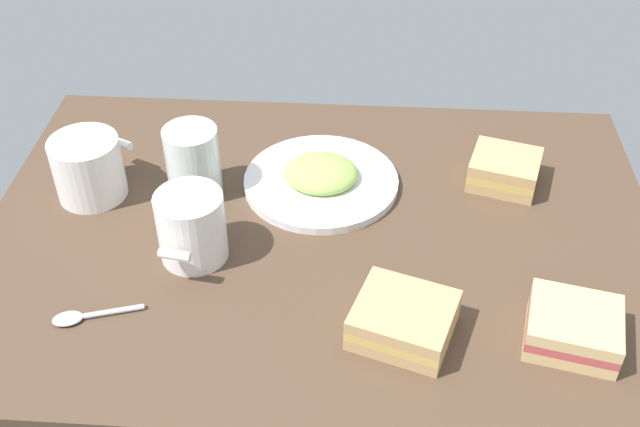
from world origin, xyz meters
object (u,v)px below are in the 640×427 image
object	(u,v)px
coffee_mug_milky	(88,167)
sandwich_extra	(504,170)
spoon	(83,316)
sandwich_main	(403,320)
glass_of_milk	(193,164)
sandwich_side	(573,328)
coffee_mug_black	(191,226)
plate_of_food	(321,178)

from	to	relation	value
coffee_mug_milky	sandwich_extra	bearing A→B (deg)	-173.60
coffee_mug_milky	spoon	distance (cm)	24.59
sandwich_main	sandwich_extra	distance (cm)	33.27
coffee_mug_milky	glass_of_milk	distance (cm)	14.46
sandwich_side	spoon	size ratio (longest dim) A/B	1.12
coffee_mug_black	sandwich_main	world-z (taller)	coffee_mug_black
plate_of_food	sandwich_side	size ratio (longest dim) A/B	1.86
sandwich_extra	spoon	size ratio (longest dim) A/B	1.06
coffee_mug_milky	spoon	world-z (taller)	coffee_mug_milky
sandwich_extra	glass_of_milk	distance (cm)	43.86
sandwich_extra	spoon	world-z (taller)	sandwich_extra
plate_of_food	coffee_mug_milky	distance (cm)	32.32
plate_of_food	sandwich_extra	bearing A→B (deg)	-174.65
sandwich_main	glass_of_milk	size ratio (longest dim) A/B	1.30
sandwich_extra	coffee_mug_milky	bearing A→B (deg)	6.40
glass_of_milk	spoon	world-z (taller)	glass_of_milk
sandwich_main	coffee_mug_milky	bearing A→B (deg)	-28.41
coffee_mug_black	coffee_mug_milky	size ratio (longest dim) A/B	0.90
coffee_mug_milky	glass_of_milk	world-z (taller)	glass_of_milk
coffee_mug_black	glass_of_milk	size ratio (longest dim) A/B	1.06
sandwich_main	coffee_mug_black	bearing A→B (deg)	-23.75
spoon	coffee_mug_milky	bearing A→B (deg)	-76.32
plate_of_food	sandwich_extra	size ratio (longest dim) A/B	1.96
glass_of_milk	spoon	xyz separation A→B (cm)	(8.67, 24.86, -4.41)
coffee_mug_black	coffee_mug_milky	distance (cm)	20.38
sandwich_main	sandwich_extra	xyz separation A→B (cm)	(-14.81, -29.79, 0.00)
plate_of_food	sandwich_main	bearing A→B (deg)	112.23
sandwich_main	sandwich_side	size ratio (longest dim) A/B	1.13
coffee_mug_black	coffee_mug_milky	xyz separation A→B (cm)	(16.70, -11.69, -0.26)
coffee_mug_milky	sandwich_extra	xyz separation A→B (cm)	(-57.88, -6.49, -2.38)
sandwich_main	spoon	size ratio (longest dim) A/B	1.26
sandwich_side	coffee_mug_black	bearing A→B (deg)	-14.26
sandwich_extra	spoon	bearing A→B (deg)	29.94
sandwich_main	glass_of_milk	world-z (taller)	glass_of_milk
plate_of_food	sandwich_main	world-z (taller)	sandwich_main
sandwich_side	glass_of_milk	size ratio (longest dim) A/B	1.15
sandwich_main	glass_of_milk	bearing A→B (deg)	-40.66
sandwich_main	spoon	world-z (taller)	sandwich_main
coffee_mug_black	sandwich_side	bearing A→B (deg)	165.74
plate_of_food	coffee_mug_milky	size ratio (longest dim) A/B	1.82
glass_of_milk	coffee_mug_milky	bearing A→B (deg)	5.26
coffee_mug_black	sandwich_side	world-z (taller)	coffee_mug_black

